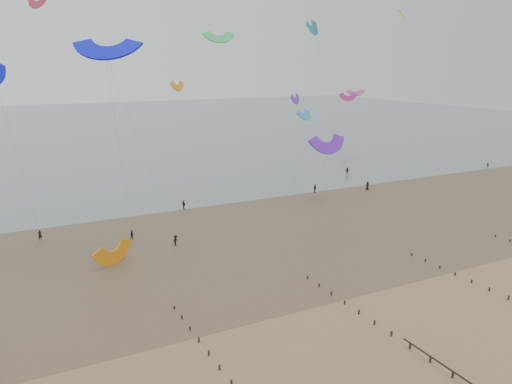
# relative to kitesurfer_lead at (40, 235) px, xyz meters

# --- Properties ---
(ground) EXTENTS (500.00, 500.00, 0.00)m
(ground) POSITION_rel_kitesurfer_lead_xyz_m (25.73, -44.14, -0.82)
(ground) COLOR brown
(ground) RESTS_ON ground
(sea_and_shore) EXTENTS (500.00, 665.00, 0.03)m
(sea_and_shore) POSITION_rel_kitesurfer_lead_xyz_m (21.65, -9.74, -0.82)
(sea_and_shore) COLOR #475654
(sea_and_shore) RESTS_ON ground
(kitesurfer_lead) EXTENTS (0.67, 0.52, 1.65)m
(kitesurfer_lead) POSITION_rel_kitesurfer_lead_xyz_m (0.00, 0.00, 0.00)
(kitesurfer_lead) COLOR black
(kitesurfer_lead) RESTS_ON ground
(kitesurfers) EXTENTS (136.68, 31.52, 1.87)m
(kitesurfers) POSITION_rel_kitesurfer_lead_xyz_m (48.91, 4.01, 0.04)
(kitesurfers) COLOR black
(kitesurfers) RESTS_ON ground
(grounded_kite) EXTENTS (7.52, 7.15, 3.27)m
(grounded_kite) POSITION_rel_kitesurfer_lead_xyz_m (8.42, -15.59, -0.82)
(grounded_kite) COLOR orange
(grounded_kite) RESTS_ON ground
(kites_airborne) EXTENTS (238.51, 125.05, 45.01)m
(kites_airborne) POSITION_rel_kitesurfer_lead_xyz_m (18.98, 49.62, 21.80)
(kites_airborne) COLOR #CE3187
(kites_airborne) RESTS_ON ground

